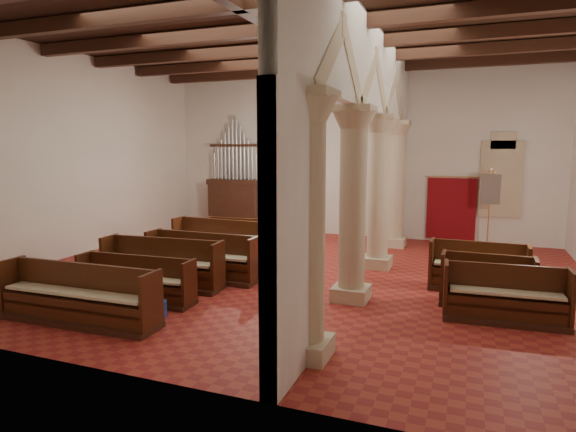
% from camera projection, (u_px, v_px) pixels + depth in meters
% --- Properties ---
extents(floor, '(14.00, 14.00, 0.00)m').
position_uv_depth(floor, '(296.00, 275.00, 12.31)').
color(floor, maroon).
rests_on(floor, ground).
extents(ceiling, '(14.00, 14.00, 0.00)m').
position_uv_depth(ceiling, '(296.00, 30.00, 11.46)').
color(ceiling, black).
rests_on(ceiling, wall_back).
extents(wall_back, '(14.00, 0.02, 6.00)m').
position_uv_depth(wall_back, '(352.00, 154.00, 17.44)').
color(wall_back, silver).
rests_on(wall_back, floor).
extents(wall_front, '(14.00, 0.02, 6.00)m').
position_uv_depth(wall_front, '(141.00, 166.00, 6.33)').
color(wall_front, silver).
rests_on(wall_front, floor).
extents(wall_left, '(0.02, 12.00, 6.00)m').
position_uv_depth(wall_left, '(76.00, 155.00, 14.35)').
color(wall_left, silver).
rests_on(wall_left, floor).
extents(ceiling_beams, '(13.80, 11.80, 0.30)m').
position_uv_depth(ceiling_beams, '(296.00, 38.00, 11.48)').
color(ceiling_beams, '#3C1F13').
rests_on(ceiling_beams, wall_back).
extents(arcade, '(0.90, 11.90, 6.00)m').
position_uv_depth(arcade, '(369.00, 133.00, 11.17)').
color(arcade, '#BDAB8D').
rests_on(arcade, floor).
extents(window_back, '(1.00, 0.03, 2.20)m').
position_uv_depth(window_back, '(501.00, 179.00, 15.77)').
color(window_back, '#377C5C').
rests_on(window_back, wall_back).
extents(pipe_organ, '(2.10, 0.85, 4.40)m').
position_uv_depth(pipe_organ, '(235.00, 195.00, 18.79)').
color(pipe_organ, '#3C1F13').
rests_on(pipe_organ, floor).
extents(lectern, '(0.56, 0.58, 1.17)m').
position_uv_depth(lectern, '(252.00, 219.00, 18.65)').
color(lectern, '#371B11').
rests_on(lectern, floor).
extents(dossal_curtain, '(1.80, 0.07, 2.17)m').
position_uv_depth(dossal_curtain, '(451.00, 208.00, 16.39)').
color(dossal_curtain, maroon).
rests_on(dossal_curtain, floor).
extents(processional_banner, '(0.59, 0.75, 2.60)m').
position_uv_depth(processional_banner, '(488.00, 226.00, 14.90)').
color(processional_banner, '#3C1F13').
rests_on(processional_banner, floor).
extents(hymnal_box_a, '(0.39, 0.36, 0.32)m').
position_uv_depth(hymnal_box_a, '(157.00, 310.00, 8.89)').
color(hymnal_box_a, navy).
rests_on(hymnal_box_a, floor).
extents(hymnal_box_b, '(0.32, 0.28, 0.27)m').
position_uv_depth(hymnal_box_b, '(268.00, 294.00, 9.92)').
color(hymnal_box_b, navy).
rests_on(hymnal_box_b, floor).
extents(hymnal_box_c, '(0.36, 0.30, 0.35)m').
position_uv_depth(hymnal_box_c, '(268.00, 269.00, 11.78)').
color(hymnal_box_c, navy).
rests_on(hymnal_box_c, floor).
extents(tube_heater_a, '(1.12, 0.49, 0.11)m').
position_uv_depth(tube_heater_a, '(108.00, 314.00, 8.97)').
color(tube_heater_a, white).
rests_on(tube_heater_a, floor).
extents(tube_heater_b, '(1.08, 0.55, 0.11)m').
position_uv_depth(tube_heater_b, '(134.00, 287.00, 10.71)').
color(tube_heater_b, silver).
rests_on(tube_heater_b, floor).
extents(nave_pew_0, '(3.28, 0.81, 1.09)m').
position_uv_depth(nave_pew_0, '(78.00, 304.00, 8.91)').
color(nave_pew_0, '#3C1F13').
rests_on(nave_pew_0, floor).
extents(nave_pew_1, '(2.65, 0.77, 0.97)m').
position_uv_depth(nave_pew_1, '(136.00, 287.00, 10.15)').
color(nave_pew_1, '#3C1F13').
rests_on(nave_pew_1, floor).
extents(nave_pew_2, '(2.97, 0.96, 1.14)m').
position_uv_depth(nave_pew_2, '(162.00, 271.00, 11.19)').
color(nave_pew_2, '#3C1F13').
rests_on(nave_pew_2, floor).
extents(nave_pew_3, '(2.94, 0.77, 1.14)m').
position_uv_depth(nave_pew_3, '(202.00, 264.00, 11.88)').
color(nave_pew_3, '#3C1F13').
rests_on(nave_pew_3, floor).
extents(nave_pew_4, '(2.93, 0.76, 0.97)m').
position_uv_depth(nave_pew_4, '(212.00, 258.00, 12.73)').
color(nave_pew_4, '#3C1F13').
rests_on(nave_pew_4, floor).
extents(nave_pew_5, '(3.35, 0.92, 1.13)m').
position_uv_depth(nave_pew_5, '(225.00, 246.00, 14.05)').
color(nave_pew_5, '#3C1F13').
rests_on(nave_pew_5, floor).
extents(nave_pew_6, '(2.94, 0.89, 1.07)m').
position_uv_depth(nave_pew_6, '(249.00, 243.00, 14.63)').
color(nave_pew_6, '#3C1F13').
rests_on(nave_pew_6, floor).
extents(aisle_pew_0, '(2.23, 0.83, 1.06)m').
position_uv_depth(aisle_pew_0, '(505.00, 303.00, 8.96)').
color(aisle_pew_0, '#3C1F13').
rests_on(aisle_pew_0, floor).
extents(aisle_pew_1, '(1.81, 0.75, 1.07)m').
position_uv_depth(aisle_pew_1, '(487.00, 289.00, 9.80)').
color(aisle_pew_1, '#3C1F13').
rests_on(aisle_pew_1, floor).
extents(aisle_pew_2, '(2.11, 0.77, 1.11)m').
position_uv_depth(aisle_pew_2, '(477.00, 275.00, 10.88)').
color(aisle_pew_2, '#3C1F13').
rests_on(aisle_pew_2, floor).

